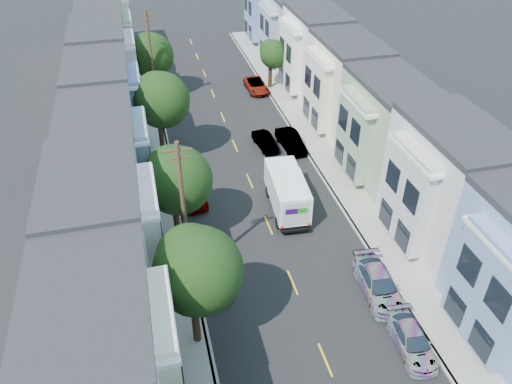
{
  "coord_description": "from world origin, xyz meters",
  "views": [
    {
      "loc": [
        -7.75,
        -21.52,
        23.35
      ],
      "look_at": [
        -0.61,
        7.35,
        2.2
      ],
      "focal_mm": 35.0,
      "sensor_mm": 36.0,
      "label": 1
    }
  ],
  "objects_px": {
    "lead_sedan": "(265,142)",
    "parked_left_d": "(193,193)",
    "tree_b": "(196,271)",
    "parked_right_a": "(412,341)",
    "parked_right_c": "(291,141)",
    "parked_right_d": "(256,86)",
    "tree_c": "(176,181)",
    "parked_right_b": "(379,284)",
    "tree_d": "(161,101)",
    "parked_left_c": "(213,271)",
    "tree_far_r": "(273,55)",
    "utility_pole_far": "(152,60)",
    "utility_pole_near": "(184,216)",
    "tree_e": "(150,56)",
    "fedex_truck": "(287,191)"
  },
  "relations": [
    {
      "from": "utility_pole_far",
      "to": "tree_c",
      "type": "bearing_deg",
      "value": -90.0
    },
    {
      "from": "fedex_truck",
      "to": "lead_sedan",
      "type": "distance_m",
      "value": 9.53
    },
    {
      "from": "tree_c",
      "to": "parked_left_d",
      "type": "xyz_separation_m",
      "value": [
        1.4,
        4.0,
        -4.03
      ]
    },
    {
      "from": "parked_right_c",
      "to": "parked_left_d",
      "type": "bearing_deg",
      "value": -153.17
    },
    {
      "from": "tree_c",
      "to": "parked_right_b",
      "type": "bearing_deg",
      "value": -37.17
    },
    {
      "from": "fedex_truck",
      "to": "tree_e",
      "type": "bearing_deg",
      "value": 113.98
    },
    {
      "from": "utility_pole_near",
      "to": "parked_right_a",
      "type": "distance_m",
      "value": 14.71
    },
    {
      "from": "utility_pole_near",
      "to": "parked_right_b",
      "type": "relative_size",
      "value": 2.04
    },
    {
      "from": "fedex_truck",
      "to": "parked_right_b",
      "type": "bearing_deg",
      "value": -67.98
    },
    {
      "from": "parked_right_c",
      "to": "tree_far_r",
      "type": "bearing_deg",
      "value": 76.98
    },
    {
      "from": "tree_d",
      "to": "tree_e",
      "type": "xyz_separation_m",
      "value": [
        0.0,
        13.55,
        -0.98
      ]
    },
    {
      "from": "tree_d",
      "to": "parked_right_c",
      "type": "relative_size",
      "value": 1.83
    },
    {
      "from": "parked_left_c",
      "to": "parked_right_c",
      "type": "height_order",
      "value": "parked_right_c"
    },
    {
      "from": "lead_sedan",
      "to": "parked_right_c",
      "type": "distance_m",
      "value": 2.36
    },
    {
      "from": "tree_e",
      "to": "parked_right_c",
      "type": "xyz_separation_m",
      "value": [
        11.2,
        -14.35,
        -3.93
      ]
    },
    {
      "from": "parked_right_b",
      "to": "parked_right_c",
      "type": "xyz_separation_m",
      "value": [
        0.0,
        18.49,
        -0.01
      ]
    },
    {
      "from": "parked_left_c",
      "to": "parked_left_d",
      "type": "relative_size",
      "value": 1.1
    },
    {
      "from": "fedex_truck",
      "to": "tree_c",
      "type": "bearing_deg",
      "value": -166.98
    },
    {
      "from": "tree_c",
      "to": "utility_pole_far",
      "type": "height_order",
      "value": "utility_pole_far"
    },
    {
      "from": "parked_right_b",
      "to": "parked_right_a",
      "type": "bearing_deg",
      "value": -86.39
    },
    {
      "from": "lead_sedan",
      "to": "parked_right_b",
      "type": "bearing_deg",
      "value": -90.56
    },
    {
      "from": "parked_right_a",
      "to": "parked_right_d",
      "type": "height_order",
      "value": "parked_right_d"
    },
    {
      "from": "tree_d",
      "to": "utility_pole_far",
      "type": "xyz_separation_m",
      "value": [
        0.0,
        10.81,
        -0.5
      ]
    },
    {
      "from": "tree_d",
      "to": "utility_pole_near",
      "type": "bearing_deg",
      "value": -89.99
    },
    {
      "from": "tree_d",
      "to": "tree_e",
      "type": "height_order",
      "value": "tree_d"
    },
    {
      "from": "tree_d",
      "to": "utility_pole_far",
      "type": "distance_m",
      "value": 10.82
    },
    {
      "from": "lead_sedan",
      "to": "parked_right_d",
      "type": "bearing_deg",
      "value": 72.45
    },
    {
      "from": "tree_c",
      "to": "utility_pole_near",
      "type": "bearing_deg",
      "value": -89.98
    },
    {
      "from": "parked_right_c",
      "to": "lead_sedan",
      "type": "bearing_deg",
      "value": 159.21
    },
    {
      "from": "tree_e",
      "to": "tree_far_r",
      "type": "xyz_separation_m",
      "value": [
        13.2,
        -0.82,
        -0.77
      ]
    },
    {
      "from": "tree_c",
      "to": "parked_left_d",
      "type": "bearing_deg",
      "value": 70.67
    },
    {
      "from": "parked_right_b",
      "to": "parked_right_c",
      "type": "height_order",
      "value": "parked_right_b"
    },
    {
      "from": "tree_b",
      "to": "parked_right_a",
      "type": "relative_size",
      "value": 1.86
    },
    {
      "from": "parked_right_a",
      "to": "parked_right_b",
      "type": "xyz_separation_m",
      "value": [
        0.0,
        4.29,
        0.11
      ]
    },
    {
      "from": "lead_sedan",
      "to": "parked_left_d",
      "type": "xyz_separation_m",
      "value": [
        -7.54,
        -6.65,
        0.09
      ]
    },
    {
      "from": "lead_sedan",
      "to": "parked_right_c",
      "type": "relative_size",
      "value": 0.85
    },
    {
      "from": "tree_b",
      "to": "tree_c",
      "type": "xyz_separation_m",
      "value": [
        0.0,
        9.42,
        -0.64
      ]
    },
    {
      "from": "tree_d",
      "to": "lead_sedan",
      "type": "height_order",
      "value": "tree_d"
    },
    {
      "from": "lead_sedan",
      "to": "tree_far_r",
      "type": "bearing_deg",
      "value": 64.42
    },
    {
      "from": "fedex_truck",
      "to": "parked_left_c",
      "type": "distance_m",
      "value": 9.14
    },
    {
      "from": "utility_pole_near",
      "to": "parked_right_c",
      "type": "relative_size",
      "value": 2.28
    },
    {
      "from": "tree_b",
      "to": "parked_right_b",
      "type": "bearing_deg",
      "value": 4.72
    },
    {
      "from": "lead_sedan",
      "to": "parked_right_d",
      "type": "height_order",
      "value": "parked_right_d"
    },
    {
      "from": "tree_b",
      "to": "tree_far_r",
      "type": "bearing_deg",
      "value": 68.17
    },
    {
      "from": "tree_d",
      "to": "parked_right_c",
      "type": "distance_m",
      "value": 12.26
    },
    {
      "from": "utility_pole_near",
      "to": "parked_right_b",
      "type": "bearing_deg",
      "value": -20.11
    },
    {
      "from": "tree_far_r",
      "to": "parked_right_d",
      "type": "bearing_deg",
      "value": -169.07
    },
    {
      "from": "utility_pole_far",
      "to": "lead_sedan",
      "type": "height_order",
      "value": "utility_pole_far"
    },
    {
      "from": "tree_d",
      "to": "tree_far_r",
      "type": "bearing_deg",
      "value": 43.96
    },
    {
      "from": "lead_sedan",
      "to": "parked_right_d",
      "type": "relative_size",
      "value": 0.82
    }
  ]
}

